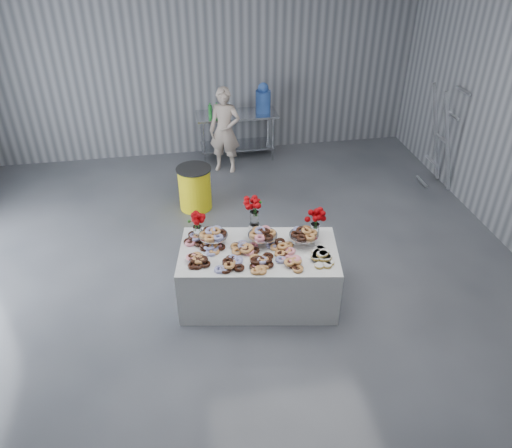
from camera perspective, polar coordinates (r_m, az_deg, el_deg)
The scene contains 17 objects.
ground at distance 6.43m, azimuth -1.67°, elevation -8.69°, with size 9.00×9.00×0.00m, color #393B41.
room_walls at distance 5.09m, azimuth -5.43°, elevation 14.09°, with size 8.04×9.04×4.02m.
display_table at distance 6.22m, azimuth 0.28°, elevation -5.82°, with size 1.90×1.00×0.75m, color white.
prep_table at distance 9.63m, azimuth -2.19°, elevation 10.96°, with size 1.50×0.60×0.90m.
donut_mounds at distance 5.92m, azimuth 0.38°, elevation -2.99°, with size 1.80×0.80×0.09m, color #D8884F, non-canonical shape.
cake_stand_left at distance 6.05m, azimuth -4.93°, elevation -1.14°, with size 0.36×0.36×0.17m.
cake_stand_mid at distance 6.03m, azimuth 0.76°, elevation -1.13°, with size 0.36×0.36×0.17m.
cake_stand_right at distance 6.06m, azimuth 5.50°, elevation -1.12°, with size 0.36×0.36×0.17m.
danish_pile at distance 5.89m, azimuth 7.63°, elevation -3.46°, with size 0.48×0.48×0.11m, color white, non-canonical shape.
bouquet_left at distance 6.07m, azimuth -6.82°, elevation 0.61°, with size 0.26×0.26×0.42m.
bouquet_right at distance 6.11m, azimuth 6.86°, elevation 0.89°, with size 0.26×0.26×0.42m.
bouquet_center at distance 6.07m, azimuth -0.19°, elevation 1.80°, with size 0.26×0.26×0.57m.
water_jug at distance 9.52m, azimuth 0.82°, elevation 14.11°, with size 0.28×0.28×0.55m.
drink_bottles at distance 9.35m, azimuth -4.14°, elevation 12.93°, with size 0.54×0.08×0.27m, color #268C33, non-canonical shape.
person at distance 9.10m, azimuth -3.59°, elevation 10.61°, with size 0.57×0.37×1.56m, color #CC8C93.
trash_barrel at distance 8.12m, azimuth -7.00°, elevation 4.10°, with size 0.56×0.56×0.72m.
stepladder at distance 9.00m, azimuth 20.44°, elevation 9.16°, with size 0.24×0.46×1.82m, color silver, non-canonical shape.
Camera 1 is at (-0.64, -4.71, 4.33)m, focal length 35.00 mm.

